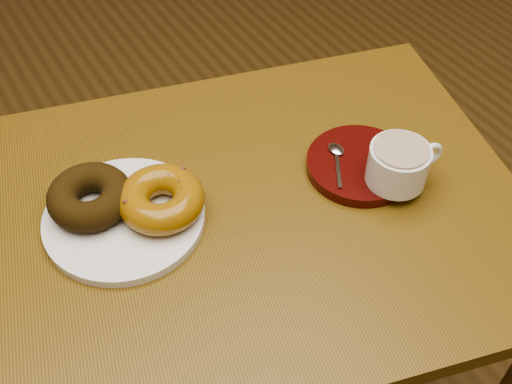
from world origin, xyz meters
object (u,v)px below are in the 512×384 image
saucer (360,165)px  coffee_cup (399,164)px  cafe_table (244,259)px  donut_plate (124,218)px

saucer → coffee_cup: (0.02, -0.05, 0.04)m
cafe_table → coffee_cup: size_ratio=8.19×
cafe_table → coffee_cup: coffee_cup is taller
donut_plate → saucer: size_ratio=1.40×
donut_plate → saucer: bearing=-14.4°
saucer → donut_plate: bearing=165.6°
coffee_cup → saucer: bearing=120.7°
cafe_table → coffee_cup: 0.26m
donut_plate → coffee_cup: size_ratio=1.96×
cafe_table → donut_plate: 0.19m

